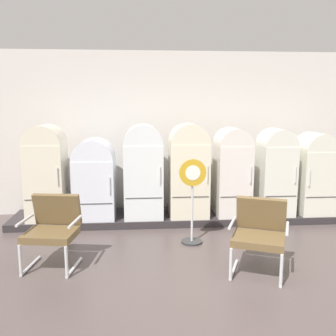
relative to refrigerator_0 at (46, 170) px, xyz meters
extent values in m
cube|color=#4E4240|center=(2.37, -2.91, -1.01)|extent=(12.00, 10.00, 0.05)
cube|color=silver|center=(2.37, 0.75, 0.54)|extent=(11.76, 0.12, 3.05)
cube|color=#47443F|center=(2.37, 0.75, 1.72)|extent=(11.76, 0.07, 0.06)
cube|color=#2D292B|center=(2.37, 0.12, -0.92)|extent=(6.07, 0.95, 0.12)
cube|color=beige|center=(0.00, 0.00, -0.21)|extent=(0.64, 0.64, 1.30)
cylinder|color=beige|center=(0.00, 0.00, 0.44)|extent=(0.64, 0.62, 0.64)
cube|color=#383838|center=(0.00, -0.32, -0.44)|extent=(0.58, 0.01, 0.01)
cylinder|color=silver|center=(0.26, -0.33, -0.05)|extent=(0.02, 0.02, 0.28)
cube|color=white|center=(0.81, 0.03, -0.35)|extent=(0.70, 0.70, 1.03)
cylinder|color=white|center=(0.81, 0.03, 0.17)|extent=(0.70, 0.68, 0.70)
cube|color=#383838|center=(0.81, -0.32, -0.53)|extent=(0.64, 0.01, 0.01)
cylinder|color=silver|center=(1.09, -0.33, -0.22)|extent=(0.02, 0.02, 0.28)
cube|color=white|center=(1.65, 0.01, -0.22)|extent=(0.67, 0.66, 1.28)
cylinder|color=white|center=(1.65, 0.01, 0.42)|extent=(0.67, 0.65, 0.67)
cube|color=#383838|center=(1.65, -0.32, -0.45)|extent=(0.61, 0.01, 0.01)
cylinder|color=silver|center=(1.92, -0.33, -0.06)|extent=(0.02, 0.02, 0.28)
cube|color=beige|center=(2.44, -0.01, -0.21)|extent=(0.67, 0.62, 1.29)
cylinder|color=beige|center=(2.44, -0.01, 0.43)|extent=(0.67, 0.60, 0.67)
cube|color=#383838|center=(2.44, -0.32, -0.45)|extent=(0.62, 0.01, 0.01)
cylinder|color=silver|center=(2.72, -0.33, -0.06)|extent=(0.02, 0.02, 0.28)
cube|color=silver|center=(3.23, 0.02, -0.23)|extent=(0.59, 0.67, 1.25)
cylinder|color=silver|center=(3.23, 0.02, 0.39)|extent=(0.59, 0.66, 0.59)
cube|color=#383838|center=(3.23, -0.32, -0.46)|extent=(0.54, 0.01, 0.01)
cylinder|color=silver|center=(3.46, -0.33, -0.08)|extent=(0.02, 0.02, 0.28)
cube|color=silver|center=(4.01, -0.02, -0.24)|extent=(0.59, 0.61, 1.24)
cylinder|color=silver|center=(4.01, -0.02, 0.38)|extent=(0.59, 0.59, 0.59)
cube|color=#383838|center=(4.01, -0.32, -0.46)|extent=(0.54, 0.01, 0.01)
cylinder|color=silver|center=(4.24, -0.33, -0.09)|extent=(0.02, 0.02, 0.28)
cube|color=silver|center=(4.74, 0.01, -0.29)|extent=(0.62, 0.65, 1.14)
cylinder|color=silver|center=(4.74, 0.01, 0.28)|extent=(0.62, 0.64, 0.62)
cube|color=#383838|center=(4.74, -0.32, -0.49)|extent=(0.57, 0.01, 0.01)
cylinder|color=silver|center=(4.49, -0.33, -0.15)|extent=(0.02, 0.02, 0.28)
cylinder|color=silver|center=(0.16, -1.72, -0.96)|extent=(0.13, 0.56, 0.04)
cylinder|color=silver|center=(0.12, -1.97, -0.77)|extent=(0.05, 0.05, 0.38)
cylinder|color=silver|center=(0.73, -1.81, -0.96)|extent=(0.13, 0.56, 0.04)
cylinder|color=silver|center=(0.69, -2.07, -0.77)|extent=(0.05, 0.05, 0.38)
cube|color=brown|center=(0.45, -1.76, -0.53)|extent=(0.69, 0.60, 0.09)
cube|color=brown|center=(0.49, -1.50, -0.27)|extent=(0.64, 0.25, 0.43)
cylinder|color=silver|center=(0.12, -1.71, -0.35)|extent=(0.11, 0.46, 0.04)
cylinder|color=silver|center=(0.77, -1.81, -0.35)|extent=(0.11, 0.46, 0.04)
cylinder|color=silver|center=(2.76, -2.03, -0.96)|extent=(0.26, 0.53, 0.04)
cylinder|color=silver|center=(2.66, -2.27, -0.77)|extent=(0.05, 0.05, 0.38)
cylinder|color=silver|center=(3.29, -2.26, -0.96)|extent=(0.26, 0.53, 0.04)
cylinder|color=silver|center=(3.19, -2.50, -0.77)|extent=(0.05, 0.05, 0.38)
cube|color=brown|center=(3.03, -2.14, -0.53)|extent=(0.77, 0.71, 0.09)
cube|color=brown|center=(3.13, -1.90, -0.27)|extent=(0.63, 0.39, 0.43)
cylinder|color=silver|center=(2.73, -2.02, -0.35)|extent=(0.21, 0.44, 0.04)
cylinder|color=silver|center=(3.33, -2.27, -0.35)|extent=(0.21, 0.44, 0.04)
cylinder|color=#2D2D30|center=(2.37, -1.02, -0.97)|extent=(0.32, 0.32, 0.03)
cylinder|color=silver|center=(2.37, -1.02, -0.42)|extent=(0.04, 0.04, 1.06)
cylinder|color=gold|center=(2.37, -1.05, 0.11)|extent=(0.40, 0.02, 0.40)
cylinder|color=white|center=(2.37, -1.06, 0.11)|extent=(0.22, 0.00, 0.22)
camera|label=1|loc=(1.59, -6.39, 1.12)|focal=39.92mm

